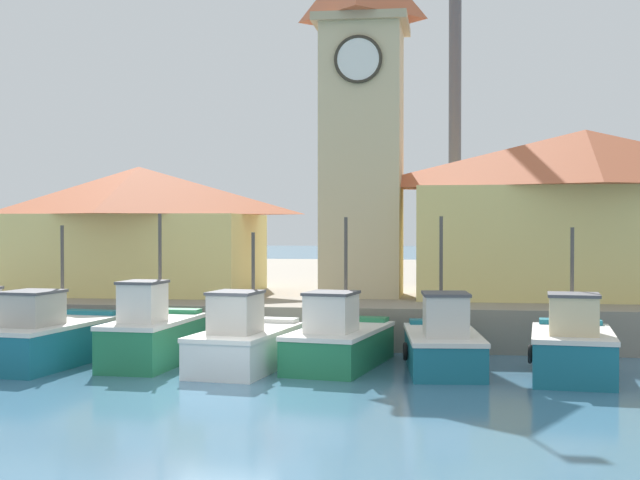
{
  "coord_description": "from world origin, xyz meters",
  "views": [
    {
      "loc": [
        5.47,
        -21.05,
        4.0
      ],
      "look_at": [
        1.15,
        8.8,
        3.5
      ],
      "focal_mm": 50.0,
      "sensor_mm": 36.0,
      "label": 1
    }
  ],
  "objects_px": {
    "fishing_boat_mid_right": "(443,344)",
    "fishing_boat_right_inner": "(572,348)",
    "fishing_boat_left_outer": "(49,338)",
    "warehouse_left": "(139,228)",
    "fishing_boat_left_inner": "(152,336)",
    "clock_tower": "(362,107)",
    "fishing_boat_mid_left": "(245,343)",
    "port_crane_near": "(454,104)",
    "fishing_boat_center": "(339,341)",
    "warehouse_right": "(585,212)"
  },
  "relations": [
    {
      "from": "clock_tower",
      "to": "warehouse_left",
      "type": "relative_size",
      "value": 1.58
    },
    {
      "from": "fishing_boat_left_inner",
      "to": "clock_tower",
      "type": "relative_size",
      "value": 0.3
    },
    {
      "from": "fishing_boat_center",
      "to": "warehouse_left",
      "type": "relative_size",
      "value": 0.54
    },
    {
      "from": "fishing_boat_left_inner",
      "to": "port_crane_near",
      "type": "relative_size",
      "value": 0.21
    },
    {
      "from": "fishing_boat_left_outer",
      "to": "clock_tower",
      "type": "bearing_deg",
      "value": 46.62
    },
    {
      "from": "fishing_boat_mid_right",
      "to": "fishing_boat_right_inner",
      "type": "xyz_separation_m",
      "value": [
        3.36,
        -0.8,
        0.06
      ]
    },
    {
      "from": "fishing_boat_mid_left",
      "to": "fishing_boat_mid_right",
      "type": "distance_m",
      "value": 5.48
    },
    {
      "from": "fishing_boat_left_outer",
      "to": "warehouse_left",
      "type": "relative_size",
      "value": 0.58
    },
    {
      "from": "warehouse_left",
      "to": "port_crane_near",
      "type": "height_order",
      "value": "port_crane_near"
    },
    {
      "from": "fishing_boat_mid_right",
      "to": "port_crane_near",
      "type": "relative_size",
      "value": 0.24
    },
    {
      "from": "clock_tower",
      "to": "fishing_boat_mid_right",
      "type": "bearing_deg",
      "value": -69.41
    },
    {
      "from": "warehouse_right",
      "to": "port_crane_near",
      "type": "distance_m",
      "value": 10.1
    },
    {
      "from": "fishing_boat_right_inner",
      "to": "warehouse_right",
      "type": "bearing_deg",
      "value": 79.71
    },
    {
      "from": "fishing_boat_center",
      "to": "warehouse_right",
      "type": "relative_size",
      "value": 0.41
    },
    {
      "from": "fishing_boat_left_inner",
      "to": "warehouse_left",
      "type": "distance_m",
      "value": 10.03
    },
    {
      "from": "fishing_boat_mid_right",
      "to": "fishing_boat_right_inner",
      "type": "bearing_deg",
      "value": -13.33
    },
    {
      "from": "fishing_boat_left_outer",
      "to": "port_crane_near",
      "type": "bearing_deg",
      "value": 54.83
    },
    {
      "from": "warehouse_left",
      "to": "port_crane_near",
      "type": "relative_size",
      "value": 0.46
    },
    {
      "from": "fishing_boat_right_inner",
      "to": "warehouse_left",
      "type": "bearing_deg",
      "value": 148.29
    },
    {
      "from": "fishing_boat_left_outer",
      "to": "fishing_boat_right_inner",
      "type": "bearing_deg",
      "value": -0.64
    },
    {
      "from": "clock_tower",
      "to": "warehouse_right",
      "type": "bearing_deg",
      "value": 2.14
    },
    {
      "from": "fishing_boat_mid_right",
      "to": "warehouse_right",
      "type": "relative_size",
      "value": 0.4
    },
    {
      "from": "fishing_boat_left_outer",
      "to": "clock_tower",
      "type": "xyz_separation_m",
      "value": [
        8.19,
        8.67,
        7.6
      ]
    },
    {
      "from": "fishing_boat_center",
      "to": "fishing_boat_right_inner",
      "type": "xyz_separation_m",
      "value": [
        6.27,
        -0.93,
        0.06
      ]
    },
    {
      "from": "warehouse_left",
      "to": "warehouse_right",
      "type": "relative_size",
      "value": 0.76
    },
    {
      "from": "fishing_boat_center",
      "to": "fishing_boat_mid_right",
      "type": "distance_m",
      "value": 2.91
    },
    {
      "from": "fishing_boat_left_outer",
      "to": "fishing_boat_right_inner",
      "type": "xyz_separation_m",
      "value": [
        14.58,
        -0.16,
        0.02
      ]
    },
    {
      "from": "clock_tower",
      "to": "warehouse_right",
      "type": "relative_size",
      "value": 1.19
    },
    {
      "from": "fishing_boat_mid_right",
      "to": "fishing_boat_right_inner",
      "type": "distance_m",
      "value": 3.46
    },
    {
      "from": "fishing_boat_mid_left",
      "to": "fishing_boat_left_inner",
      "type": "bearing_deg",
      "value": 172.53
    },
    {
      "from": "warehouse_left",
      "to": "warehouse_right",
      "type": "xyz_separation_m",
      "value": [
        16.84,
        -0.24,
        0.59
      ]
    },
    {
      "from": "clock_tower",
      "to": "warehouse_left",
      "type": "xyz_separation_m",
      "value": [
        -8.79,
        0.54,
        -4.46
      ]
    },
    {
      "from": "fishing_boat_mid_left",
      "to": "warehouse_right",
      "type": "distance_m",
      "value": 14.3
    },
    {
      "from": "fishing_boat_left_outer",
      "to": "warehouse_right",
      "type": "distance_m",
      "value": 18.92
    },
    {
      "from": "warehouse_left",
      "to": "warehouse_right",
      "type": "bearing_deg",
      "value": -0.83
    },
    {
      "from": "fishing_boat_center",
      "to": "clock_tower",
      "type": "height_order",
      "value": "clock_tower"
    },
    {
      "from": "fishing_boat_left_outer",
      "to": "fishing_boat_left_inner",
      "type": "height_order",
      "value": "fishing_boat_left_inner"
    },
    {
      "from": "fishing_boat_left_inner",
      "to": "fishing_boat_mid_right",
      "type": "height_order",
      "value": "fishing_boat_left_inner"
    },
    {
      "from": "fishing_boat_left_outer",
      "to": "warehouse_left",
      "type": "bearing_deg",
      "value": 93.72
    },
    {
      "from": "fishing_boat_mid_left",
      "to": "fishing_boat_mid_right",
      "type": "bearing_deg",
      "value": 6.82
    },
    {
      "from": "fishing_boat_center",
      "to": "clock_tower",
      "type": "relative_size",
      "value": 0.34
    },
    {
      "from": "fishing_boat_center",
      "to": "fishing_boat_mid_right",
      "type": "height_order",
      "value": "fishing_boat_mid_right"
    },
    {
      "from": "fishing_boat_mid_right",
      "to": "fishing_boat_right_inner",
      "type": "height_order",
      "value": "fishing_boat_mid_right"
    },
    {
      "from": "fishing_boat_right_inner",
      "to": "warehouse_left",
      "type": "xyz_separation_m",
      "value": [
        -15.18,
        9.38,
        3.11
      ]
    },
    {
      "from": "clock_tower",
      "to": "port_crane_near",
      "type": "distance_m",
      "value": 8.53
    },
    {
      "from": "fishing_boat_center",
      "to": "port_crane_near",
      "type": "bearing_deg",
      "value": 78.2
    },
    {
      "from": "fishing_boat_left_inner",
      "to": "warehouse_left",
      "type": "relative_size",
      "value": 0.47
    },
    {
      "from": "fishing_boat_left_inner",
      "to": "warehouse_right",
      "type": "height_order",
      "value": "warehouse_right"
    },
    {
      "from": "warehouse_left",
      "to": "fishing_boat_right_inner",
      "type": "bearing_deg",
      "value": -31.71
    },
    {
      "from": "port_crane_near",
      "to": "warehouse_left",
      "type": "bearing_deg",
      "value": -149.37
    }
  ]
}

